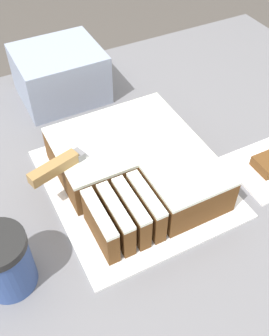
{
  "coord_description": "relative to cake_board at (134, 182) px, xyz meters",
  "views": [
    {
      "loc": [
        -0.26,
        -0.46,
        1.56
      ],
      "look_at": [
        -0.01,
        0.03,
        0.99
      ],
      "focal_mm": 42.0,
      "sensor_mm": 36.0,
      "label": 1
    }
  ],
  "objects": [
    {
      "name": "paper_napkin",
      "position": [
        0.27,
        -0.1,
        0.0
      ],
      "size": [
        0.15,
        0.15,
        0.01
      ],
      "color": "white",
      "rests_on": "countertop"
    },
    {
      "name": "cake",
      "position": [
        0.01,
        0.01,
        0.04
      ],
      "size": [
        0.28,
        0.31,
        0.08
      ],
      "color": "brown",
      "rests_on": "cake_board"
    },
    {
      "name": "brownie",
      "position": [
        0.27,
        -0.1,
        0.01
      ],
      "size": [
        0.06,
        0.06,
        0.02
      ],
      "color": "brown",
      "rests_on": "paper_napkin"
    },
    {
      "name": "storage_box",
      "position": [
        -0.02,
        0.36,
        0.06
      ],
      "size": [
        0.21,
        0.18,
        0.13
      ],
      "color": "#8C99B2",
      "rests_on": "countertop"
    },
    {
      "name": "coffee_cup",
      "position": [
        -0.29,
        -0.1,
        0.06
      ],
      "size": [
        0.09,
        0.09,
        0.12
      ],
      "color": "#334C8C",
      "rests_on": "countertop"
    },
    {
      "name": "knife",
      "position": [
        -0.12,
        0.03,
        0.09
      ],
      "size": [
        0.32,
        0.11,
        0.02
      ],
      "rotation": [
        0.0,
        0.0,
        0.27
      ],
      "color": "silver",
      "rests_on": "cake"
    },
    {
      "name": "countertop",
      "position": [
        0.01,
        -0.03,
        -0.47
      ],
      "size": [
        1.4,
        1.1,
        0.94
      ],
      "color": "slate",
      "rests_on": "ground_plane"
    },
    {
      "name": "cake_board",
      "position": [
        0.0,
        0.0,
        0.0
      ],
      "size": [
        0.34,
        0.38,
        0.01
      ],
      "color": "white",
      "rests_on": "countertop"
    }
  ]
}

